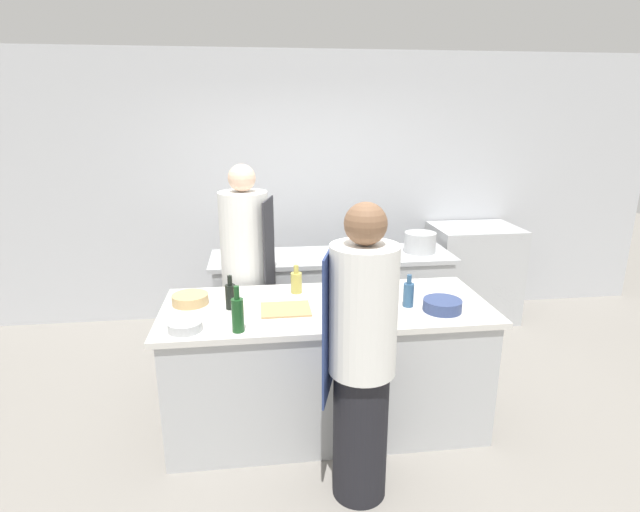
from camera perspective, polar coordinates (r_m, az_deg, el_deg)
The scene contains 18 objects.
ground_plane at distance 3.90m, azimuth 0.69°, elevation -18.21°, with size 16.00×16.00×0.00m, color gray.
wall_back at distance 5.39m, azimuth -2.43°, elevation 7.67°, with size 8.00×0.06×2.80m.
prep_counter at distance 3.65m, azimuth 0.71°, elevation -12.26°, with size 2.25×0.92×0.92m.
pass_counter at distance 4.79m, azimuth 1.37°, elevation -5.12°, with size 2.24×0.65×0.92m.
oven_range at distance 5.69m, azimuth 17.00°, elevation -1.80°, with size 0.89×0.68×1.02m.
chef_at_prep_near at distance 2.83m, azimuth 4.76°, elevation -11.64°, with size 0.43×0.41×1.76m.
chef_at_stove at distance 4.10m, azimuth -8.40°, elevation -2.36°, with size 0.43×0.42×1.82m.
bottle_olive_oil at distance 3.06m, azimuth -9.39°, elevation -6.52°, with size 0.07×0.07×0.29m.
bottle_vinegar at distance 3.46m, azimuth 10.08°, elevation -4.28°, with size 0.07×0.07×0.23m.
bottle_wine at distance 3.53m, azimuth 3.44°, elevation -3.71°, with size 0.07×0.07×0.21m.
bottle_cooking_oil at distance 3.42m, azimuth -10.19°, elevation -4.48°, with size 0.07×0.07×0.24m.
bottle_sauce at distance 3.66m, azimuth -2.73°, elevation -2.96°, with size 0.08×0.08×0.21m.
bowl_mixing_large at distance 3.58m, azimuth -14.61°, elevation -4.80°, with size 0.25×0.25×0.07m.
bowl_prep_small at distance 3.45m, azimuth 13.81°, elevation -5.49°, with size 0.26×0.26×0.08m.
bowl_ceramic_blue at distance 3.17m, azimuth -15.15°, elevation -7.73°, with size 0.21×0.21×0.06m.
cup at distance 3.30m, azimuth 3.13°, elevation -6.00°, with size 0.09×0.09×0.08m.
cutting_board at distance 3.38m, azimuth -3.95°, elevation -6.10°, with size 0.33×0.27×0.01m.
stockpot at distance 4.80m, azimuth 11.36°, elevation 1.55°, with size 0.30×0.30×0.19m.
Camera 1 is at (-0.45, -3.18, 2.21)m, focal length 28.00 mm.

